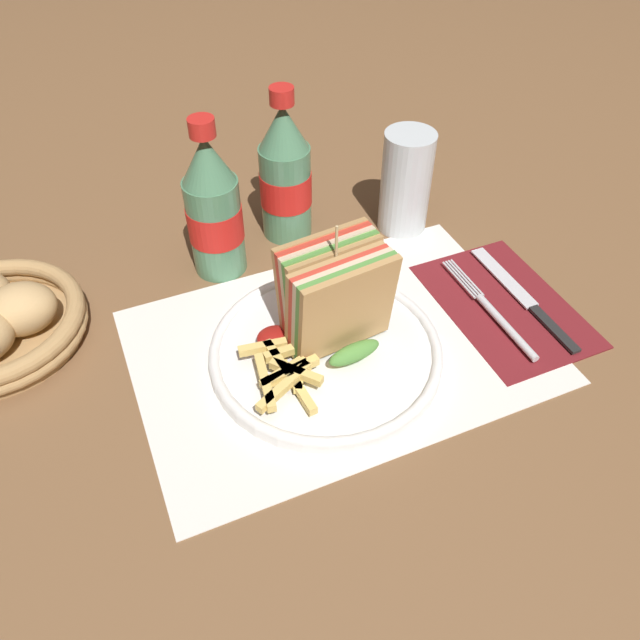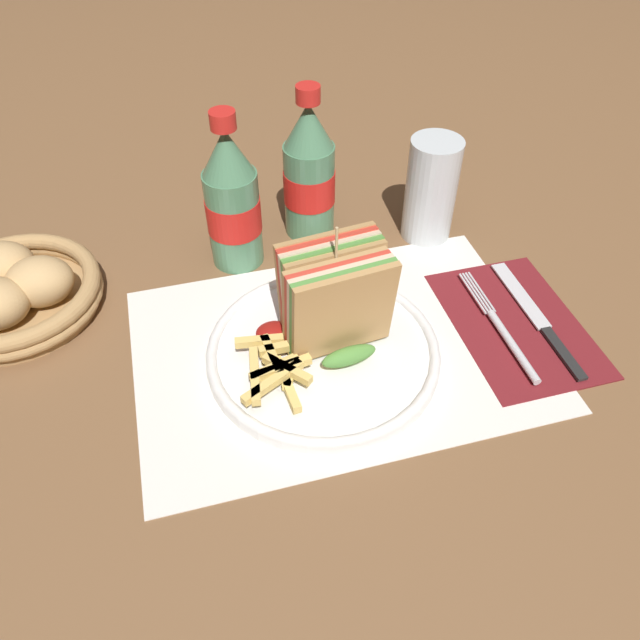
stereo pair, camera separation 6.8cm
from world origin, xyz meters
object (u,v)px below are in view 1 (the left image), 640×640
Objects in this scene: fork at (497,316)px; coke_bottle_far at (285,176)px; knife at (524,298)px; glass_near at (406,182)px; plate_main at (327,351)px; coke_bottle_near at (213,210)px; club_sandwich at (336,298)px.

fork is 0.32m from coke_bottle_far.
glass_near is (-0.06, 0.20, 0.06)m from knife.
plate_main is at bearing 172.78° from fork.
fork is 0.36m from coke_bottle_near.
club_sandwich is at bearing 41.12° from plate_main.
glass_near is (-0.01, 0.21, 0.06)m from fork.
club_sandwich is at bearing -136.13° from glass_near.
fork is (0.21, -0.03, -0.00)m from plate_main.
coke_bottle_near is at bearing 112.62° from club_sandwich.
plate_main is at bearing -100.61° from coke_bottle_far.
knife is at bearing -33.40° from coke_bottle_near.
knife is 0.39m from coke_bottle_near.
club_sandwich reaches higher than plate_main.
club_sandwich is at bearing -67.38° from coke_bottle_near.
coke_bottle_near is (-0.08, 0.19, 0.01)m from club_sandwich.
club_sandwich is 1.05× the size of glass_near.
plate_main is 1.26× the size of coke_bottle_far.
coke_bottle_far is (-0.16, 0.26, 0.08)m from fork.
glass_near is at bearing 43.87° from club_sandwich.
glass_near is at bearing -18.61° from coke_bottle_far.
plate_main is 0.25m from coke_bottle_far.
plate_main is at bearing -136.34° from glass_near.
coke_bottle_far is at bearing 79.39° from plate_main.
club_sandwich reaches higher than glass_near.
plate_main is at bearing -72.69° from coke_bottle_near.
club_sandwich is at bearing 174.30° from knife.
coke_bottle_far is 1.47× the size of glass_near.
coke_bottle_far reaches higher than glass_near.
glass_near is (0.19, 0.19, 0.06)m from plate_main.
knife is 0.98× the size of coke_bottle_far.
coke_bottle_far reaches higher than club_sandwich.
plate_main is 1.29× the size of knife.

